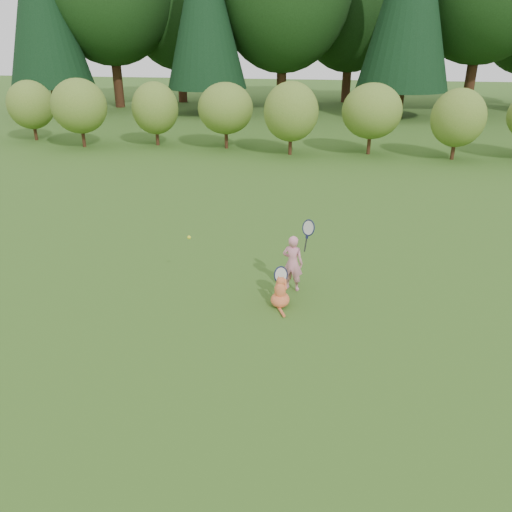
# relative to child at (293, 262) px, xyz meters

# --- Properties ---
(ground) EXTENTS (100.00, 100.00, 0.00)m
(ground) POSITION_rel_child_xyz_m (-0.85, -0.98, -0.55)
(ground) COLOR #235317
(ground) RESTS_ON ground
(shrub_row) EXTENTS (28.00, 3.00, 2.80)m
(shrub_row) POSITION_rel_child_xyz_m (-0.85, 12.02, 0.85)
(shrub_row) COLOR #4D6E22
(shrub_row) RESTS_ON ground
(child) EXTENTS (0.62, 0.43, 1.57)m
(child) POSITION_rel_child_xyz_m (0.00, 0.00, 0.00)
(child) COLOR pink
(child) RESTS_ON ground
(cat) EXTENTS (0.39, 0.77, 0.75)m
(cat) POSITION_rel_child_xyz_m (-0.15, -0.63, -0.27)
(cat) COLOR #C15325
(cat) RESTS_ON ground
(tennis_ball) EXTENTS (0.07, 0.07, 0.07)m
(tennis_ball) POSITION_rel_child_xyz_m (-1.90, -0.07, 0.38)
(tennis_ball) COLOR #C3CB17
(tennis_ball) RESTS_ON ground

